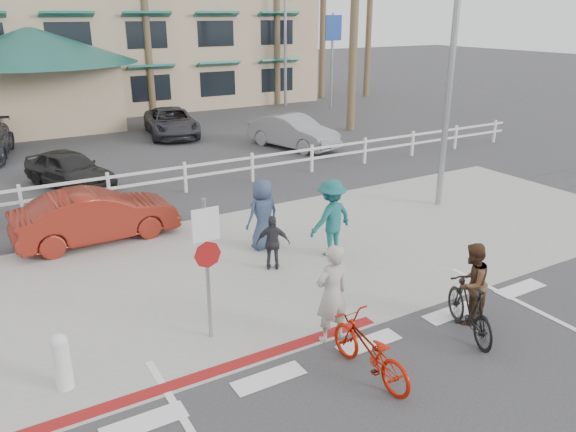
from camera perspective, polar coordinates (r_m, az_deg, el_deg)
ground at (r=9.79m, az=10.47°, el=-14.23°), size 140.00×140.00×0.00m
sidewalk_plaza at (r=13.02m, az=-2.50°, el=-4.73°), size 22.00×7.00×0.01m
cross_street at (r=16.41m, az=-9.12°, el=0.36°), size 40.00×5.00×0.01m
parking_lot at (r=25.19m, az=-17.29°, el=6.61°), size 50.00×16.00×0.01m
curb_red at (r=9.34m, az=-9.41°, el=-15.94°), size 7.00×0.25×0.02m
rail_fence at (r=18.21m, az=-10.11°, el=3.92°), size 29.40×0.16×1.00m
building at (r=37.72m, az=-20.25°, el=19.17°), size 28.00×16.00×11.30m
sign_post at (r=9.64m, az=-8.23°, el=-4.73°), size 0.50×0.10×2.90m
bollard_0 at (r=9.42m, az=-21.98°, el=-13.55°), size 0.26×0.26×0.95m
streetlight_0 at (r=16.64m, az=16.41°, el=15.96°), size 0.60×2.00×9.00m
streetlight_1 at (r=34.72m, az=-0.28°, el=18.85°), size 0.60×2.00×9.50m
info_sign at (r=34.21m, az=4.49°, el=15.51°), size 1.20×0.16×5.60m
bike_red at (r=9.11m, az=8.27°, el=-13.32°), size 0.68×1.84×0.96m
rider_red at (r=9.75m, az=4.48°, el=-7.88°), size 0.68×0.46×1.81m
bike_black at (r=10.56m, az=17.99°, el=-8.95°), size 1.08×1.77×1.03m
rider_black at (r=10.86m, az=18.12°, el=-6.53°), size 0.90×0.79×1.56m
pedestrian_a at (r=13.13m, az=4.41°, el=-0.21°), size 1.30×0.89×1.86m
pedestrian_child at (r=12.45m, az=-1.53°, el=-2.75°), size 0.80×0.64×1.27m
pedestrian_b at (r=13.50m, az=-2.56°, el=0.16°), size 0.92×0.66×1.75m
car_white_sedan at (r=14.84m, az=-18.93°, el=0.01°), size 4.02×1.53×1.31m
lot_car_2 at (r=19.81m, az=-21.35°, el=4.48°), size 2.72×3.87×1.22m
lot_car_3 at (r=23.97m, az=0.55°, el=8.55°), size 2.58×4.44×1.38m
lot_car_5 at (r=26.98m, az=-11.77°, el=9.31°), size 2.92×4.88×1.27m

